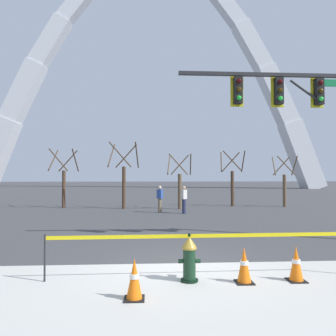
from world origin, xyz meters
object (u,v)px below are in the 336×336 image
monument_arch (153,81)px  traffic_cone_curb_edge (296,264)px  traffic_signal_gantry (309,114)px  fire_hydrant (189,259)px  traffic_cone_by_hydrant (244,265)px  pedestrian_standing_center (184,199)px  pedestrian_walking_left (160,199)px  traffic_cone_mid_sidewalk (134,279)px

monument_arch → traffic_cone_curb_edge: bearing=-87.3°
traffic_cone_curb_edge → traffic_signal_gantry: (2.39, 4.09, 3.91)m
fire_hydrant → traffic_signal_gantry: traffic_signal_gantry is taller
traffic_cone_by_hydrant → pedestrian_standing_center: bearing=89.5°
traffic_signal_gantry → pedestrian_standing_center: (-3.39, 8.20, -3.45)m
pedestrian_standing_center → pedestrian_walking_left: bearing=158.6°
traffic_cone_mid_sidewalk → traffic_cone_curb_edge: size_ratio=1.00×
traffic_signal_gantry → traffic_cone_mid_sidewalk: bearing=-139.3°
fire_hydrant → traffic_cone_by_hydrant: fire_hydrant is taller
traffic_cone_by_hydrant → traffic_signal_gantry: bearing=49.8°
traffic_cone_by_hydrant → traffic_cone_curb_edge: 1.11m
traffic_cone_by_hydrant → monument_arch: size_ratio=0.01×
traffic_cone_by_hydrant → pedestrian_standing_center: pedestrian_standing_center is taller
fire_hydrant → pedestrian_walking_left: bearing=90.8°
traffic_signal_gantry → traffic_cone_curb_edge: bearing=-120.3°
fire_hydrant → monument_arch: 51.89m
traffic_cone_curb_edge → pedestrian_standing_center: bearing=94.7°
traffic_cone_by_hydrant → pedestrian_standing_center: size_ratio=0.46×
traffic_cone_mid_sidewalk → pedestrian_standing_center: 13.30m
traffic_cone_by_hydrant → fire_hydrant: bearing=171.0°
traffic_cone_curb_edge → pedestrian_standing_center: 12.34m
traffic_cone_curb_edge → traffic_signal_gantry: size_ratio=0.11×
traffic_cone_by_hydrant → pedestrian_walking_left: 12.95m
traffic_cone_by_hydrant → traffic_cone_curb_edge: size_ratio=1.00×
traffic_cone_by_hydrant → monument_arch: bearing=91.4°
pedestrian_walking_left → pedestrian_standing_center: bearing=-21.4°
traffic_cone_mid_sidewalk → traffic_signal_gantry: (5.69, 4.89, 3.91)m
fire_hydrant → traffic_cone_curb_edge: 2.22m
traffic_signal_gantry → pedestrian_walking_left: bearing=118.6°
traffic_cone_by_hydrant → pedestrian_walking_left: bearing=95.7°
monument_arch → pedestrian_walking_left: bearing=-90.1°
traffic_signal_gantry → pedestrian_standing_center: bearing=112.5°
traffic_cone_mid_sidewalk → traffic_cone_curb_edge: (3.30, 0.81, 0.00)m
traffic_signal_gantry → monument_arch: size_ratio=0.11×
fire_hydrant → monument_arch: monument_arch is taller
pedestrian_walking_left → fire_hydrant: bearing=-89.2°
traffic_signal_gantry → fire_hydrant: bearing=-139.3°
traffic_cone_by_hydrant → traffic_signal_gantry: (3.50, 4.13, 3.91)m
traffic_signal_gantry → pedestrian_walking_left: size_ratio=4.04×
pedestrian_walking_left → traffic_signal_gantry: bearing=-61.4°
monument_arch → pedestrian_standing_center: monument_arch is taller
monument_arch → fire_hydrant: bearing=-89.9°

